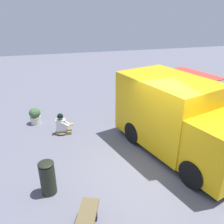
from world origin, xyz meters
TOP-DOWN VIEW (x-y plane):
  - ground_plane at (0.00, 0.00)m, footprint 40.00×40.00m
  - food_truck at (-1.20, -0.66)m, footprint 3.32×5.03m
  - person_customer at (2.50, -2.81)m, footprint 0.76×0.50m
  - planter_flowering_near at (3.54, -3.99)m, footprint 0.47×0.48m
  - planter_flowering_far at (-3.35, -3.91)m, footprint 0.53×0.53m
  - trash_bin at (3.06, 0.35)m, footprint 0.42×0.42m

SIDE VIEW (x-z plane):
  - ground_plane at x=0.00m, z-range 0.00..0.00m
  - person_customer at x=2.50m, z-range -0.08..0.78m
  - planter_flowering_near at x=3.54m, z-range 0.02..0.71m
  - planter_flowering_far at x=-3.35m, z-range 0.01..0.74m
  - trash_bin at x=3.06m, z-range 0.00..0.99m
  - food_truck at x=-1.20m, z-range -0.07..2.39m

